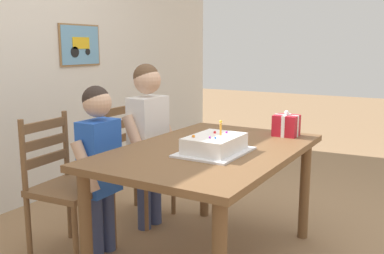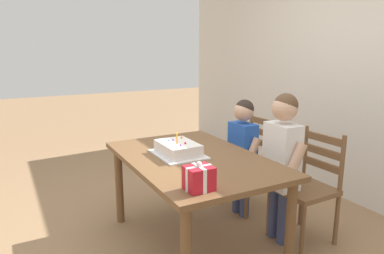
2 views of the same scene
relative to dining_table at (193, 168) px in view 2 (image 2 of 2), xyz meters
name	(u,v)px [view 2 (image 2 of 2)]	position (x,y,z in m)	size (l,w,h in m)	color
ground_plane	(193,244)	(0.00, 0.00, -0.65)	(20.00, 20.00, 0.00)	#997551
back_wall	(362,76)	(0.00, 1.88, 0.65)	(6.40, 0.11, 2.60)	silver
dining_table	(193,168)	(0.00, 0.00, 0.00)	(1.48, 0.97, 0.75)	brown
birthday_cake	(178,149)	(-0.10, -0.08, 0.14)	(0.44, 0.34, 0.19)	silver
gift_box_red_large	(199,178)	(0.58, -0.28, 0.17)	(0.15, 0.17, 0.18)	red
chair_left	(252,161)	(-0.37, 0.87, -0.19)	(0.46, 0.46, 0.92)	brown
chair_right	(308,186)	(0.37, 0.87, -0.19)	(0.43, 0.43, 0.92)	brown
child_older	(282,154)	(0.27, 0.66, 0.10)	(0.45, 0.26, 1.23)	#38426B
child_younger	(242,146)	(-0.26, 0.66, 0.02)	(0.40, 0.23, 1.12)	#38426B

